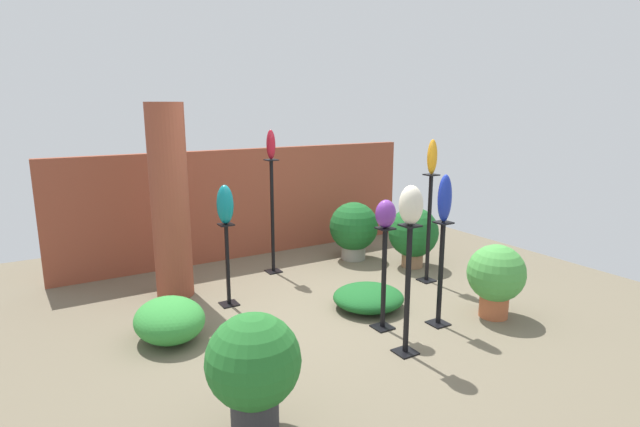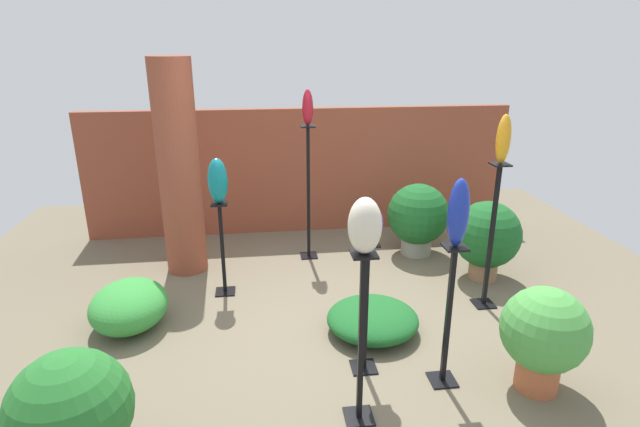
{
  "view_description": "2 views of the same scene",
  "coord_description": "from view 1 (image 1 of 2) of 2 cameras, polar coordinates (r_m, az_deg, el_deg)",
  "views": [
    {
      "loc": [
        -2.86,
        -4.48,
        2.3
      ],
      "look_at": [
        -0.15,
        0.07,
        1.14
      ],
      "focal_mm": 28.0,
      "sensor_mm": 36.0,
      "label": 1
    },
    {
      "loc": [
        -0.56,
        -3.92,
        2.49
      ],
      "look_at": [
        -0.06,
        0.02,
        1.1
      ],
      "focal_mm": 28.0,
      "sensor_mm": 36.0,
      "label": 2
    }
  ],
  "objects": [
    {
      "name": "potted_plant_near_pillar",
      "position": [
        3.64,
        -7.62,
        -16.93
      ],
      "size": [
        0.67,
        0.67,
        0.91
      ],
      "color": "#2D2D33",
      "rests_on": "ground"
    },
    {
      "name": "art_vase_ruby",
      "position": [
        6.73,
        -5.63,
        7.85
      ],
      "size": [
        0.12,
        0.13,
        0.39
      ],
      "primitive_type": "ellipsoid",
      "color": "maroon",
      "rests_on": "pedestal_ruby"
    },
    {
      "name": "art_vase_violet",
      "position": [
        5.03,
        7.52,
        -0.03
      ],
      "size": [
        0.22,
        0.2,
        0.29
      ],
      "primitive_type": "ellipsoid",
      "color": "#6B2D8C",
      "rests_on": "pedestal_violet"
    },
    {
      "name": "potted_plant_mid_right",
      "position": [
        7.53,
        3.88,
        -1.67
      ],
      "size": [
        0.73,
        0.73,
        0.88
      ],
      "color": "gray",
      "rests_on": "ground"
    },
    {
      "name": "pedestal_ruby",
      "position": [
        6.89,
        -5.45,
        -0.85
      ],
      "size": [
        0.2,
        0.2,
        1.58
      ],
      "color": "black",
      "rests_on": "ground"
    },
    {
      "name": "brick_wall_back",
      "position": [
        7.7,
        -8.44,
        1.17
      ],
      "size": [
        5.6,
        0.12,
        1.66
      ],
      "primitive_type": "cube",
      "color": "brown",
      "rests_on": "ground"
    },
    {
      "name": "art_vase_ivory",
      "position": [
        4.5,
        10.35,
        0.95
      ],
      "size": [
        0.21,
        0.23,
        0.36
      ],
      "primitive_type": "ellipsoid",
      "color": "beige",
      "rests_on": "pedestal_ivory"
    },
    {
      "name": "pedestal_teal",
      "position": [
        5.91,
        -10.5,
        -6.22
      ],
      "size": [
        0.2,
        0.2,
        0.98
      ],
      "color": "black",
      "rests_on": "ground"
    },
    {
      "name": "potted_plant_back_center",
      "position": [
        7.28,
        10.61,
        -2.26
      ],
      "size": [
        0.72,
        0.72,
        0.87
      ],
      "color": "#936B4C",
      "rests_on": "ground"
    },
    {
      "name": "pedestal_amber",
      "position": [
        6.67,
        12.3,
        -2.16
      ],
      "size": [
        0.2,
        0.2,
        1.43
      ],
      "color": "black",
      "rests_on": "ground"
    },
    {
      "name": "art_vase_amber",
      "position": [
        6.5,
        12.7,
        6.33
      ],
      "size": [
        0.13,
        0.13,
        0.44
      ],
      "primitive_type": "ellipsoid",
      "color": "orange",
      "rests_on": "pedestal_amber"
    },
    {
      "name": "art_vase_cobalt",
      "position": [
        5.21,
        14.07,
        1.69
      ],
      "size": [
        0.15,
        0.14,
        0.49
      ],
      "primitive_type": "ellipsoid",
      "color": "#192D9E",
      "rests_on": "pedestal_cobalt"
    },
    {
      "name": "foliage_bed_east",
      "position": [
        5.29,
        -16.82,
        -11.55
      ],
      "size": [
        0.68,
        0.81,
        0.42
      ],
      "primitive_type": "ellipsoid",
      "color": "#338C38",
      "rests_on": "ground"
    },
    {
      "name": "pedestal_violet",
      "position": [
        5.24,
        7.29,
        -7.91
      ],
      "size": [
        0.2,
        0.2,
        1.09
      ],
      "color": "black",
      "rests_on": "ground"
    },
    {
      "name": "pedestal_cobalt",
      "position": [
        5.43,
        13.59,
        -7.23
      ],
      "size": [
        0.2,
        0.2,
        1.13
      ],
      "color": "black",
      "rests_on": "ground"
    },
    {
      "name": "art_vase_teal",
      "position": [
        5.71,
        -10.79,
        1.02
      ],
      "size": [
        0.19,
        0.19,
        0.45
      ],
      "primitive_type": "ellipsoid",
      "color": "#0F727A",
      "rests_on": "pedestal_teal"
    },
    {
      "name": "potted_plant_front_right",
      "position": [
        5.81,
        19.47,
        -6.74
      ],
      "size": [
        0.63,
        0.63,
        0.82
      ],
      "color": "#B25B38",
      "rests_on": "ground"
    },
    {
      "name": "pedestal_ivory",
      "position": [
        4.74,
        9.95,
        -9.24
      ],
      "size": [
        0.2,
        0.2,
        1.25
      ],
      "color": "black",
      "rests_on": "ground"
    },
    {
      "name": "brick_pillar",
      "position": [
        6.19,
        -16.77,
        1.25
      ],
      "size": [
        0.44,
        0.44,
        2.33
      ],
      "primitive_type": "cylinder",
      "color": "brown",
      "rests_on": "ground"
    },
    {
      "name": "foliage_bed_west",
      "position": [
        5.86,
        5.55,
        -9.52
      ],
      "size": [
        0.82,
        0.81,
        0.25
      ],
      "primitive_type": "ellipsoid",
      "color": "#195923",
      "rests_on": "ground"
    },
    {
      "name": "ground_plane",
      "position": [
        5.79,
        1.62,
        -11.09
      ],
      "size": [
        8.0,
        8.0,
        0.0
      ],
      "primitive_type": "plane",
      "color": "#6B604C"
    }
  ]
}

